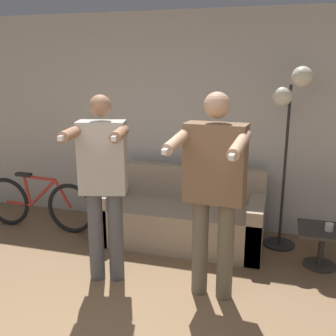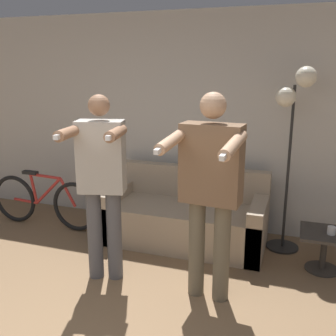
% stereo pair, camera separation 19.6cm
% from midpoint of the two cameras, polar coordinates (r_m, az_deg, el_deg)
% --- Properties ---
extents(wall_back, '(10.00, 0.05, 2.60)m').
position_cam_midpoint_polar(wall_back, '(4.85, 0.55, 6.64)').
color(wall_back, beige).
rests_on(wall_back, ground_plane).
extents(couch, '(1.82, 0.82, 0.82)m').
position_cam_midpoint_polar(couch, '(4.54, 0.85, -7.29)').
color(couch, tan).
rests_on(couch, ground_plane).
extents(person_left, '(0.59, 0.75, 1.74)m').
position_cam_midpoint_polar(person_left, '(3.56, -10.98, -1.50)').
color(person_left, '#56565B').
rests_on(person_left, ground_plane).
extents(person_right, '(0.60, 0.71, 1.78)m').
position_cam_midpoint_polar(person_right, '(3.24, 4.99, -2.15)').
color(person_right, '#6B604C').
rests_on(person_right, ground_plane).
extents(cat, '(0.42, 0.12, 0.17)m').
position_cam_midpoint_polar(cat, '(4.61, 3.48, 1.15)').
color(cat, '#B7AD9E').
rests_on(cat, couch).
extents(floor_lamp, '(0.39, 0.35, 1.97)m').
position_cam_midpoint_polar(floor_lamp, '(4.29, 16.02, 7.83)').
color(floor_lamp, black).
rests_on(floor_lamp, ground_plane).
extents(side_table, '(0.47, 0.47, 0.40)m').
position_cam_midpoint_polar(side_table, '(4.24, 20.23, -9.69)').
color(side_table, '#38332D').
rests_on(side_table, ground_plane).
extents(cup, '(0.08, 0.08, 0.08)m').
position_cam_midpoint_polar(cup, '(4.16, 21.10, -8.02)').
color(cup, white).
rests_on(cup, side_table).
extents(bicycle, '(1.52, 0.07, 0.71)m').
position_cam_midpoint_polar(bicycle, '(5.15, -19.37, -4.91)').
color(bicycle, black).
rests_on(bicycle, ground_plane).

